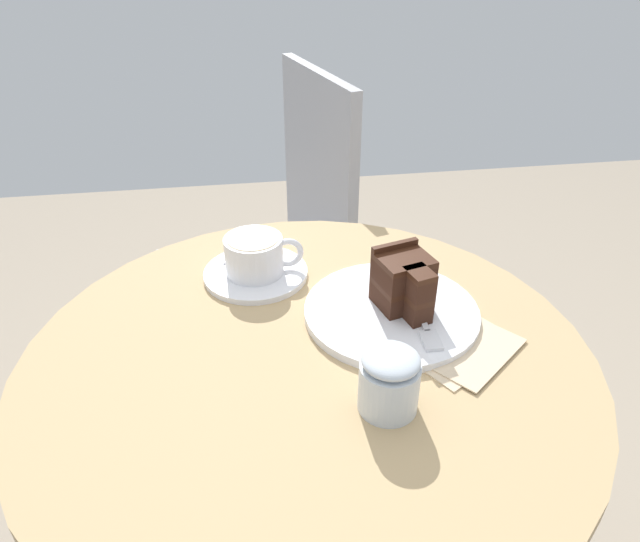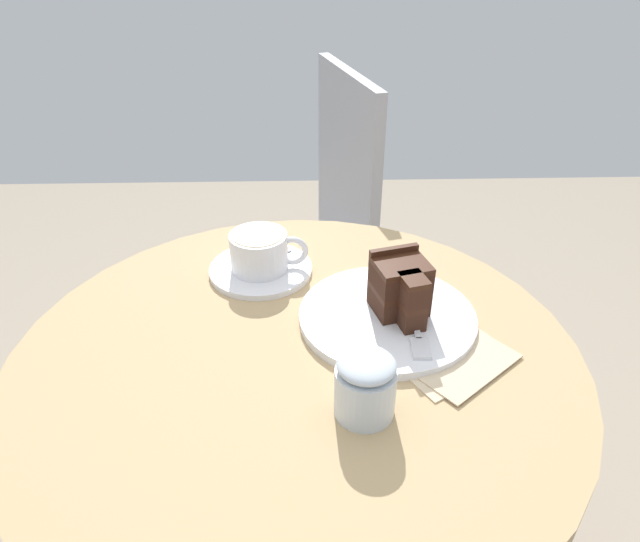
% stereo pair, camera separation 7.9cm
% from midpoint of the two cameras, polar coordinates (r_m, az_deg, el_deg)
% --- Properties ---
extents(cafe_table, '(0.71, 0.71, 0.72)m').
position_cam_midpoint_polar(cafe_table, '(0.80, 0.70, -14.81)').
color(cafe_table, tan).
rests_on(cafe_table, ground).
extents(saucer, '(0.16, 0.16, 0.01)m').
position_cam_midpoint_polar(saucer, '(0.87, -3.34, 0.09)').
color(saucer, white).
rests_on(saucer, cafe_table).
extents(coffee_cup, '(0.12, 0.09, 0.06)m').
position_cam_midpoint_polar(coffee_cup, '(0.85, -3.32, 1.97)').
color(coffee_cup, white).
rests_on(coffee_cup, saucer).
extents(teaspoon, '(0.09, 0.03, 0.00)m').
position_cam_midpoint_polar(teaspoon, '(0.90, -2.57, 1.87)').
color(teaspoon, silver).
rests_on(teaspoon, saucer).
extents(cake_plate, '(0.24, 0.24, 0.01)m').
position_cam_midpoint_polar(cake_plate, '(0.77, 9.68, -4.63)').
color(cake_plate, white).
rests_on(cake_plate, cafe_table).
extents(cake_slice, '(0.08, 0.10, 0.08)m').
position_cam_midpoint_polar(cake_slice, '(0.76, 11.14, -1.78)').
color(cake_slice, '#381E14').
rests_on(cake_slice, cake_plate).
extents(fork, '(0.02, 0.15, 0.00)m').
position_cam_midpoint_polar(fork, '(0.75, 12.67, -5.80)').
color(fork, silver).
rests_on(fork, cake_plate).
extents(napkin, '(0.20, 0.20, 0.00)m').
position_cam_midpoint_polar(napkin, '(0.74, 15.23, -7.65)').
color(napkin, beige).
rests_on(napkin, cafe_table).
extents(cafe_chair, '(0.47, 0.47, 0.91)m').
position_cam_midpoint_polar(cafe_chair, '(1.35, 0.67, 3.68)').
color(cafe_chair, '#9E9EA3').
rests_on(cafe_chair, ground).
extents(sugar_pot, '(0.07, 0.07, 0.08)m').
position_cam_midpoint_polar(sugar_pot, '(0.62, 8.28, -11.41)').
color(sugar_pot, silver).
rests_on(sugar_pot, cafe_table).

